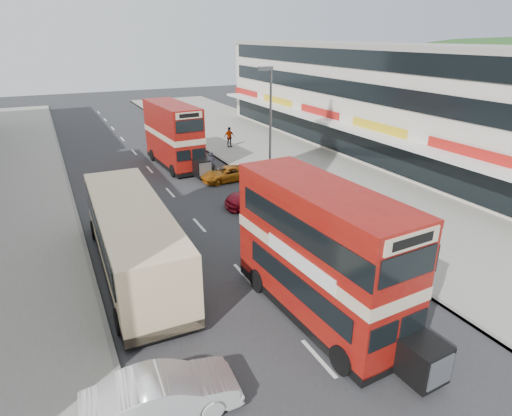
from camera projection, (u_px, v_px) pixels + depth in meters
ground at (357, 401)px, 12.63m from camera, size 160.00×160.00×0.00m
road_surface at (170, 193)px, 29.28m from camera, size 12.00×90.00×0.01m
pavement_right at (318, 169)px, 34.15m from camera, size 12.00×90.00×0.15m
kerb_left at (74, 206)px, 26.76m from camera, size 0.20×90.00×0.16m
kerb_right at (251, 179)px, 31.74m from camera, size 0.20×90.00×0.16m
commercial_row at (385, 100)px, 37.33m from camera, size 9.90×46.20×9.30m
street_lamp at (269, 119)px, 28.49m from camera, size 1.00×0.20×8.12m
bus_main at (321, 253)px, 15.60m from camera, size 2.94×9.10×4.98m
bus_second at (174, 135)px, 34.33m from camera, size 2.87×8.83×4.84m
coach at (133, 236)px, 18.97m from camera, size 3.12×11.24×2.96m
car_left_front at (162, 396)px, 11.90m from camera, size 4.39×1.72×1.42m
car_right_a at (262, 195)px, 26.79m from camera, size 4.95×2.55×1.37m
car_right_b at (227, 174)px, 31.44m from camera, size 3.91×1.94×1.07m
pedestrian_near at (337, 192)px, 26.55m from camera, size 0.68×0.56×1.59m
pedestrian_far at (229, 137)px, 40.21m from camera, size 1.14×0.55×1.88m
cyclist at (212, 171)px, 31.67m from camera, size 0.67×1.84×2.08m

